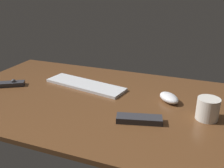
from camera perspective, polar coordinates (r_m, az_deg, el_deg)
The scene contains 6 objects.
desk at distance 120.21cm, azimuth -3.97°, elevation -3.52°, with size 140.00×84.00×2.00cm, color brown.
keyboard at distance 133.26cm, azimuth -6.12°, elevation -0.18°, with size 44.34×12.44×1.40cm, color silver.
computer_mouse at distance 117.65cm, azimuth 12.85°, elevation -3.06°, with size 11.42×6.63×3.91cm, color silver.
media_remote at distance 143.54cm, azimuth -22.82°, elevation 0.01°, with size 18.09×13.41×3.69cm.
tv_remote at distance 99.33cm, azimuth 6.21°, elevation -7.99°, with size 17.86×5.49×2.43cm, color #2D2D33.
coffee_mug at distance 106.37cm, azimuth 20.99°, elevation -5.31°, with size 8.81×8.81×8.98cm, color silver.
Camera 1 is at (46.50, -98.16, 52.50)cm, focal length 40.11 mm.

